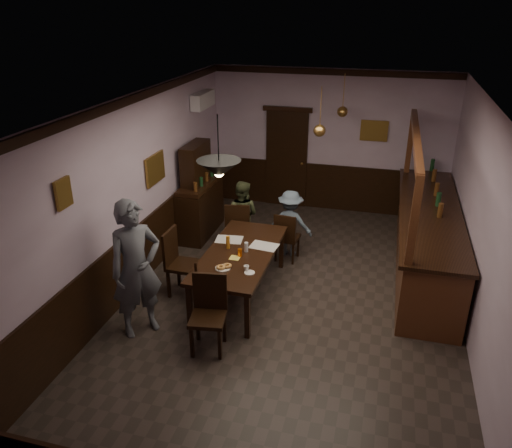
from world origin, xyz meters
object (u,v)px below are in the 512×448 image
(person_seated_left, at_px, (242,215))
(person_standing, at_px, (136,269))
(person_seated_right, at_px, (290,223))
(pendant_brass_mid, at_px, (319,131))
(bar_counter, at_px, (427,238))
(soda_can, at_px, (240,252))
(sideboard, at_px, (199,199))
(chair_far_right, at_px, (286,235))
(pendant_brass_far, at_px, (342,112))
(pendant_iron, at_px, (219,169))
(dining_table, at_px, (240,256))
(coffee_cup, at_px, (246,268))
(chair_near, at_px, (209,309))
(chair_far_left, at_px, (238,227))
(chair_side, at_px, (178,260))

(person_seated_left, bearing_deg, person_standing, 82.01)
(person_seated_right, bearing_deg, pendant_brass_mid, -176.07)
(person_seated_left, relative_size, person_seated_right, 1.08)
(person_standing, relative_size, bar_counter, 0.47)
(soda_can, xyz_separation_m, sideboard, (-1.45, 2.10, -0.09))
(chair_far_right, distance_m, pendant_brass_far, 2.69)
(pendant_brass_far, bearing_deg, pendant_brass_mid, -97.17)
(pendant_iron, relative_size, pendant_brass_mid, 0.98)
(chair_far_right, xyz_separation_m, soda_can, (-0.42, -1.40, 0.32))
(dining_table, bearing_deg, person_standing, -130.66)
(dining_table, height_order, coffee_cup, coffee_cup)
(bar_counter, xyz_separation_m, pendant_brass_far, (-1.69, 1.59, 1.70))
(chair_near, bearing_deg, bar_counter, 36.69)
(chair_far_left, relative_size, pendant_brass_mid, 1.25)
(chair_side, relative_size, person_seated_right, 0.88)
(chair_far_right, bearing_deg, person_standing, 64.82)
(bar_counter, bearing_deg, person_seated_right, -179.53)
(chair_far_left, bearing_deg, chair_near, 87.54)
(sideboard, bearing_deg, dining_table, -54.41)
(chair_near, relative_size, chair_side, 0.97)
(person_seated_right, bearing_deg, chair_side, 52.28)
(bar_counter, bearing_deg, chair_near, -134.41)
(chair_far_left, relative_size, coffee_cup, 12.67)
(chair_near, relative_size, pendant_iron, 1.31)
(pendant_iron, bearing_deg, pendant_brass_mid, 68.97)
(person_seated_right, relative_size, sideboard, 0.67)
(pendant_iron, height_order, pendant_brass_mid, same)
(person_standing, relative_size, pendant_brass_mid, 2.41)
(dining_table, xyz_separation_m, chair_near, (-0.03, -1.32, -0.12))
(pendant_brass_mid, distance_m, pendant_brass_far, 1.60)
(chair_side, height_order, pendant_brass_far, pendant_brass_far)
(person_seated_left, distance_m, person_seated_right, 0.90)
(bar_counter, bearing_deg, pendant_brass_mid, 179.99)
(sideboard, bearing_deg, person_standing, -83.83)
(chair_far_left, distance_m, pendant_iron, 2.75)
(soda_can, height_order, pendant_iron, pendant_iron)
(soda_can, bearing_deg, chair_side, -176.52)
(chair_far_right, height_order, sideboard, sideboard)
(chair_side, bearing_deg, chair_near, -139.83)
(chair_far_right, relative_size, soda_can, 7.53)
(chair_side, bearing_deg, person_seated_left, -15.01)
(person_seated_left, relative_size, coffee_cup, 16.39)
(chair_near, xyz_separation_m, coffee_cup, (0.29, 0.78, 0.23))
(chair_near, xyz_separation_m, person_seated_right, (0.50, 2.86, 0.04))
(person_seated_left, bearing_deg, coffee_cup, 113.02)
(person_standing, height_order, pendant_brass_far, pendant_brass_far)
(dining_table, distance_m, pendant_brass_far, 3.71)
(chair_near, bearing_deg, soda_can, 77.76)
(chair_far_left, height_order, chair_near, chair_near)
(pendant_brass_mid, bearing_deg, soda_can, -116.92)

